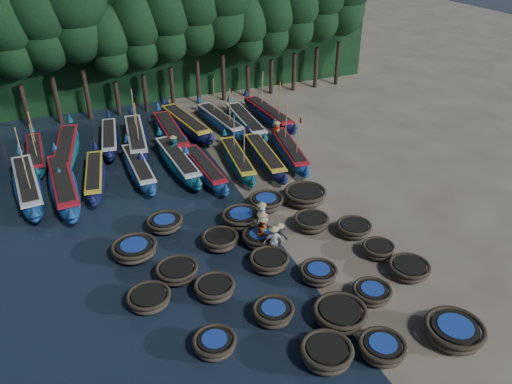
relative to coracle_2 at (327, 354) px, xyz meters
name	(u,v)px	position (x,y,z in m)	size (l,w,h in m)	color
ground	(268,228)	(1.72, 9.18, -0.46)	(120.00, 120.00, 0.00)	gray
foliage_wall	(157,39)	(1.72, 32.68, 4.54)	(40.00, 3.00, 10.00)	black
coracle_2	(327,354)	(0.00, 0.00, 0.00)	(2.39, 2.39, 0.80)	#4E3F31
coracle_3	(382,348)	(2.11, -0.58, -0.04)	(2.29, 2.29, 0.72)	#4E3F31
coracle_4	(454,331)	(5.25, -1.00, -0.01)	(2.41, 2.41, 0.78)	#4E3F31
coracle_5	(215,344)	(-3.71, 2.18, -0.07)	(1.84, 1.84, 0.67)	#4E3F31
coracle_6	(273,313)	(-0.92, 2.81, -0.05)	(1.97, 1.97, 0.71)	#4E3F31
coracle_7	(340,314)	(1.58, 1.62, -0.03)	(2.28, 2.28, 0.75)	#4E3F31
coracle_8	(372,293)	(3.60, 2.25, -0.08)	(1.76, 1.76, 0.65)	#4E3F31
coracle_9	(409,269)	(6.16, 2.97, -0.08)	(2.39, 2.39, 0.66)	#4E3F31
coracle_10	(149,299)	(-5.50, 5.74, -0.09)	(2.03, 2.03, 0.65)	#4E3F31
coracle_11	(215,289)	(-2.68, 5.19, -0.04)	(1.85, 1.85, 0.73)	#4E3F31
coracle_12	(269,261)	(0.36, 6.04, -0.07)	(1.94, 1.94, 0.69)	#4E3F31
coracle_13	(318,273)	(2.09, 4.34, -0.07)	(1.93, 1.93, 0.67)	#4E3F31
coracle_14	(378,249)	(5.72, 4.81, -0.09)	(1.69, 1.69, 0.65)	#4E3F31
coracle_15	(177,271)	(-3.89, 7.04, -0.07)	(2.00, 2.00, 0.68)	#4E3F31
coracle_16	(220,240)	(-1.25, 8.53, -0.03)	(2.00, 2.00, 0.76)	#4E3F31
coracle_17	(260,238)	(0.71, 7.98, -0.06)	(1.85, 1.85, 0.69)	#4E3F31
coracle_18	(311,222)	(3.82, 8.23, -0.04)	(2.30, 2.30, 0.73)	#4E3F31
coracle_19	(354,228)	(5.62, 6.84, -0.08)	(2.01, 2.01, 0.67)	#4E3F31
coracle_20	(135,249)	(-5.39, 9.46, -0.03)	(2.41, 2.41, 0.74)	#4E3F31
coracle_21	(165,223)	(-3.43, 11.22, -0.07)	(2.08, 2.08, 0.67)	#4E3F31
coracle_22	(241,218)	(0.50, 10.06, -0.03)	(2.43, 2.43, 0.74)	#4E3F31
coracle_23	(266,202)	(2.44, 11.07, -0.05)	(2.41, 2.41, 0.70)	#4E3F31
coracle_24	(305,195)	(4.77, 10.73, 0.03)	(2.67, 2.67, 0.85)	#4E3F31
long_boat_0	(27,185)	(-10.05, 18.13, 0.15)	(2.23, 9.05, 3.85)	navy
long_boat_1	(64,185)	(-8.06, 17.30, 0.16)	(1.84, 9.22, 1.62)	navy
long_boat_2	(95,176)	(-6.18, 17.94, 0.05)	(2.40, 7.49, 1.33)	#10153D
long_boat_3	(139,167)	(-3.43, 17.98, 0.07)	(1.46, 7.91, 1.39)	navy
long_boat_4	(178,161)	(-0.91, 17.84, 0.12)	(1.91, 8.57, 1.51)	#10525A
long_boat_5	(204,168)	(0.42, 16.27, 0.05)	(1.64, 7.67, 1.35)	navy
long_boat_6	(237,160)	(2.80, 16.57, 0.06)	(2.17, 7.67, 3.27)	#10525A
long_boat_7	(265,156)	(4.65, 16.27, 0.08)	(2.17, 8.04, 1.42)	#10153D
long_boat_8	(289,150)	(6.56, 16.48, 0.09)	(2.76, 8.03, 3.46)	navy
long_boat_9	(36,154)	(-9.43, 22.66, 0.05)	(1.40, 7.58, 3.22)	#10525A
long_boat_10	(66,150)	(-7.47, 22.34, 0.16)	(3.02, 9.09, 1.62)	#10525A
long_boat_11	(110,138)	(-4.42, 23.43, 0.05)	(2.40, 7.59, 1.35)	#10153D
long_boat_12	(136,138)	(-2.68, 22.48, 0.15)	(2.64, 9.00, 3.85)	#10153D
long_boat_13	(171,133)	(-0.16, 22.35, 0.15)	(1.80, 9.12, 1.60)	navy
long_boat_14	(186,123)	(1.37, 23.83, 0.14)	(2.88, 8.82, 1.57)	#10153D
long_boat_15	(220,121)	(4.01, 23.37, 0.10)	(2.38, 8.32, 3.56)	navy
long_boat_16	(246,122)	(5.70, 22.25, 0.13)	(1.94, 8.72, 1.54)	#10525A
long_boat_17	(268,114)	(7.98, 23.09, 0.13)	(2.03, 8.72, 3.71)	#10153D
fisherman_0	(262,216)	(1.31, 9.15, 0.42)	(0.93, 0.94, 1.84)	silver
fisherman_1	(262,226)	(0.94, 8.20, 0.47)	(0.65, 0.52, 1.86)	#1B6A72
fisherman_2	(263,231)	(0.83, 7.83, 0.41)	(1.00, 1.00, 1.84)	#BF4419
fisherman_3	(279,238)	(1.33, 7.03, 0.40)	(1.14, 0.78, 1.83)	black
fisherman_4	(274,241)	(0.93, 6.81, 0.44)	(1.06, 0.66, 1.88)	silver
fisherman_5	(174,148)	(-0.75, 19.26, 0.43)	(1.48, 1.46, 1.90)	#1B6A72
fisherman_6	(277,132)	(6.75, 18.87, 0.44)	(0.76, 0.94, 1.88)	#BF4419
tree_2	(7,31)	(-9.68, 29.18, 6.86)	(4.51, 4.51, 10.63)	black
tree_3	(40,19)	(-7.38, 29.18, 7.54)	(4.92, 4.92, 11.60)	black
tree_4	(71,7)	(-5.08, 29.18, 8.21)	(5.34, 5.34, 12.58)	black
tree_5	(109,42)	(-2.78, 29.18, 5.51)	(3.68, 3.68, 8.68)	black
tree_6	(138,30)	(-0.48, 29.18, 6.19)	(4.09, 4.09, 9.65)	black
tree_7	(166,19)	(1.82, 29.18, 6.86)	(4.51, 4.51, 10.63)	black
tree_8	(194,8)	(4.12, 29.18, 7.54)	(4.92, 4.92, 11.60)	black
tree_10	(247,29)	(8.72, 29.18, 5.51)	(3.68, 3.68, 8.68)	black
tree_11	(272,19)	(11.02, 29.18, 6.19)	(4.09, 4.09, 9.65)	black
tree_12	(296,8)	(13.32, 29.18, 6.86)	(4.51, 4.51, 10.63)	black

